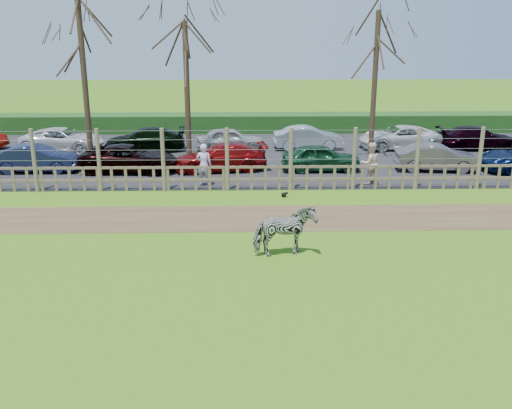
{
  "coord_description": "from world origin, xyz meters",
  "views": [
    {
      "loc": [
        0.61,
        -13.85,
        6.14
      ],
      "look_at": [
        1.0,
        2.5,
        1.1
      ],
      "focal_mm": 40.0,
      "sensor_mm": 36.0,
      "label": 1
    }
  ],
  "objects_px": {
    "car_4": "(321,157)",
    "car_8": "(63,140)",
    "car_1": "(36,158)",
    "car_9": "(145,139)",
    "crow": "(284,194)",
    "car_2": "(129,158)",
    "zebra": "(284,231)",
    "tree_mid": "(186,58)",
    "car_10": "(230,139)",
    "tree_left": "(81,42)",
    "visitor_a": "(204,165)",
    "tree_right": "(377,49)",
    "car_5": "(437,157)",
    "visitor_b": "(370,164)",
    "car_12": "(399,137)",
    "car_13": "(477,138)",
    "car_11": "(308,138)",
    "car_3": "(221,157)"
  },
  "relations": [
    {
      "from": "car_4",
      "to": "car_8",
      "type": "relative_size",
      "value": 0.82
    },
    {
      "from": "car_1",
      "to": "car_9",
      "type": "distance_m",
      "value": 6.06
    },
    {
      "from": "crow",
      "to": "car_2",
      "type": "bearing_deg",
      "value": 148.11
    },
    {
      "from": "zebra",
      "to": "tree_mid",
      "type": "bearing_deg",
      "value": 2.33
    },
    {
      "from": "car_10",
      "to": "tree_left",
      "type": "bearing_deg",
      "value": 108.35
    },
    {
      "from": "tree_mid",
      "to": "visitor_a",
      "type": "height_order",
      "value": "tree_mid"
    },
    {
      "from": "tree_right",
      "to": "car_5",
      "type": "xyz_separation_m",
      "value": [
        2.3,
        -3.04,
        -4.6
      ]
    },
    {
      "from": "zebra",
      "to": "car_2",
      "type": "height_order",
      "value": "zebra"
    },
    {
      "from": "zebra",
      "to": "visitor_b",
      "type": "bearing_deg",
      "value": -42.68
    },
    {
      "from": "tree_right",
      "to": "car_4",
      "type": "height_order",
      "value": "tree_right"
    },
    {
      "from": "car_1",
      "to": "car_8",
      "type": "bearing_deg",
      "value": 1.29
    },
    {
      "from": "tree_right",
      "to": "car_12",
      "type": "distance_m",
      "value": 5.39
    },
    {
      "from": "visitor_b",
      "to": "car_4",
      "type": "bearing_deg",
      "value": -68.0
    },
    {
      "from": "car_2",
      "to": "car_13",
      "type": "distance_m",
      "value": 18.04
    },
    {
      "from": "tree_left",
      "to": "tree_mid",
      "type": "bearing_deg",
      "value": 12.53
    },
    {
      "from": "car_1",
      "to": "car_4",
      "type": "relative_size",
      "value": 1.03
    },
    {
      "from": "crow",
      "to": "car_4",
      "type": "distance_m",
      "value": 4.55
    },
    {
      "from": "tree_left",
      "to": "crow",
      "type": "bearing_deg",
      "value": -32.36
    },
    {
      "from": "zebra",
      "to": "car_13",
      "type": "xyz_separation_m",
      "value": [
        11.25,
        14.52,
        -0.09
      ]
    },
    {
      "from": "car_10",
      "to": "car_11",
      "type": "height_order",
      "value": "same"
    },
    {
      "from": "tree_mid",
      "to": "car_10",
      "type": "xyz_separation_m",
      "value": [
        1.95,
        2.14,
        -4.23
      ]
    },
    {
      "from": "tree_mid",
      "to": "car_9",
      "type": "height_order",
      "value": "tree_mid"
    },
    {
      "from": "car_5",
      "to": "car_11",
      "type": "xyz_separation_m",
      "value": [
        -5.22,
        4.99,
        0.0
      ]
    },
    {
      "from": "car_1",
      "to": "car_12",
      "type": "distance_m",
      "value": 18.19
    },
    {
      "from": "car_4",
      "to": "car_10",
      "type": "height_order",
      "value": "same"
    },
    {
      "from": "car_4",
      "to": "car_5",
      "type": "height_order",
      "value": "same"
    },
    {
      "from": "zebra",
      "to": "tree_right",
      "type": "bearing_deg",
      "value": -36.72
    },
    {
      "from": "car_8",
      "to": "car_13",
      "type": "bearing_deg",
      "value": -84.28
    },
    {
      "from": "tree_right",
      "to": "car_10",
      "type": "relative_size",
      "value": 2.09
    },
    {
      "from": "car_1",
      "to": "car_8",
      "type": "xyz_separation_m",
      "value": [
        -0.18,
        4.53,
        0.0
      ]
    },
    {
      "from": "visitor_b",
      "to": "car_1",
      "type": "distance_m",
      "value": 14.59
    },
    {
      "from": "car_1",
      "to": "car_2",
      "type": "relative_size",
      "value": 0.84
    },
    {
      "from": "car_4",
      "to": "car_5",
      "type": "bearing_deg",
      "value": -92.34
    },
    {
      "from": "zebra",
      "to": "car_12",
      "type": "height_order",
      "value": "zebra"
    },
    {
      "from": "tree_left",
      "to": "crow",
      "type": "relative_size",
      "value": 30.28
    },
    {
      "from": "tree_left",
      "to": "car_5",
      "type": "height_order",
      "value": "tree_left"
    },
    {
      "from": "tree_left",
      "to": "car_5",
      "type": "xyz_separation_m",
      "value": [
        15.8,
        -1.54,
        -4.98
      ]
    },
    {
      "from": "tree_mid",
      "to": "tree_right",
      "type": "bearing_deg",
      "value": 3.18
    },
    {
      "from": "car_8",
      "to": "car_11",
      "type": "relative_size",
      "value": 1.19
    },
    {
      "from": "car_3",
      "to": "car_4",
      "type": "distance_m",
      "value": 4.51
    },
    {
      "from": "crow",
      "to": "car_13",
      "type": "height_order",
      "value": "car_13"
    },
    {
      "from": "visitor_b",
      "to": "tree_mid",
      "type": "bearing_deg",
      "value": -44.9
    },
    {
      "from": "tree_left",
      "to": "crow",
      "type": "xyz_separation_m",
      "value": [
        8.68,
        -5.5,
        -5.51
      ]
    },
    {
      "from": "tree_mid",
      "to": "car_11",
      "type": "xyz_separation_m",
      "value": [
        6.08,
        2.45,
        -4.23
      ]
    },
    {
      "from": "car_9",
      "to": "car_1",
      "type": "bearing_deg",
      "value": -46.97
    },
    {
      "from": "visitor_a",
      "to": "car_11",
      "type": "height_order",
      "value": "visitor_a"
    },
    {
      "from": "car_5",
      "to": "car_11",
      "type": "height_order",
      "value": "same"
    },
    {
      "from": "car_10",
      "to": "car_12",
      "type": "bearing_deg",
      "value": -95.41
    },
    {
      "from": "zebra",
      "to": "car_8",
      "type": "xyz_separation_m",
      "value": [
        -10.51,
        14.57,
        -0.09
      ]
    },
    {
      "from": "car_4",
      "to": "car_8",
      "type": "xyz_separation_m",
      "value": [
        -12.86,
        4.62,
        0.0
      ]
    }
  ]
}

